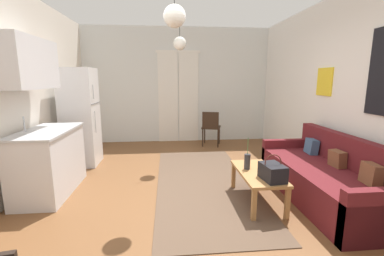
{
  "coord_description": "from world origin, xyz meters",
  "views": [
    {
      "loc": [
        -0.26,
        -3.16,
        1.57
      ],
      "look_at": [
        0.12,
        0.84,
        0.81
      ],
      "focal_mm": 24.22,
      "sensor_mm": 36.0,
      "label": 1
    }
  ],
  "objects": [
    {
      "name": "handbag",
      "position": [
        0.94,
        -0.41,
        0.51
      ],
      "size": [
        0.26,
        0.34,
        0.31
      ],
      "color": "black",
      "rests_on": "coffee_table"
    },
    {
      "name": "couch",
      "position": [
        1.82,
        -0.12,
        0.28
      ],
      "size": [
        0.84,
        2.09,
        0.84
      ],
      "color": "#5B191E",
      "rests_on": "ground_plane"
    },
    {
      "name": "ground_plane",
      "position": [
        0.0,
        0.0,
        -0.05
      ],
      "size": [
        5.13,
        7.32,
        0.1
      ],
      "primitive_type": "cube",
      "color": "brown"
    },
    {
      "name": "kitchen_counter",
      "position": [
        -1.93,
        0.43,
        0.8
      ],
      "size": [
        0.61,
        1.22,
        2.09
      ],
      "color": "silver",
      "rests_on": "ground_plane"
    },
    {
      "name": "refrigerator",
      "position": [
        -1.84,
        1.68,
        0.88
      ],
      "size": [
        0.6,
        0.61,
        1.76
      ],
      "color": "white",
      "rests_on": "ground_plane"
    },
    {
      "name": "pendant_lamp_far",
      "position": [
        -0.02,
        1.7,
        2.2
      ],
      "size": [
        0.24,
        0.24,
        0.73
      ],
      "color": "black"
    },
    {
      "name": "coffee_table",
      "position": [
        0.87,
        -0.12,
        0.35
      ],
      "size": [
        0.47,
        0.98,
        0.41
      ],
      "color": "#A87542",
      "rests_on": "ground_plane"
    },
    {
      "name": "wall_back",
      "position": [
        0.0,
        3.41,
        1.39
      ],
      "size": [
        4.73,
        0.13,
        2.81
      ],
      "color": "silver",
      "rests_on": "ground_plane"
    },
    {
      "name": "wall_right",
      "position": [
        2.31,
        -0.0,
        1.41
      ],
      "size": [
        0.12,
        6.92,
        2.81
      ],
      "color": "white",
      "rests_on": "ground_plane"
    },
    {
      "name": "area_rug",
      "position": [
        0.28,
        0.57,
        0.01
      ],
      "size": [
        1.41,
        3.31,
        0.01
      ],
      "primitive_type": "cube",
      "color": "brown",
      "rests_on": "ground_plane"
    },
    {
      "name": "accent_chair",
      "position": [
        0.75,
        2.76,
        0.48
      ],
      "size": [
        0.51,
        0.5,
        0.83
      ],
      "rotation": [
        0.0,
        0.0,
        2.86
      ],
      "color": "black",
      "rests_on": "ground_plane"
    },
    {
      "name": "bamboo_vase",
      "position": [
        0.76,
        -0.01,
        0.51
      ],
      "size": [
        0.08,
        0.08,
        0.42
      ],
      "color": "#2D2D33",
      "rests_on": "coffee_table"
    },
    {
      "name": "pendant_lamp_near",
      "position": [
        -0.16,
        0.02,
        2.28
      ],
      "size": [
        0.26,
        0.26,
        0.66
      ],
      "color": "black"
    }
  ]
}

